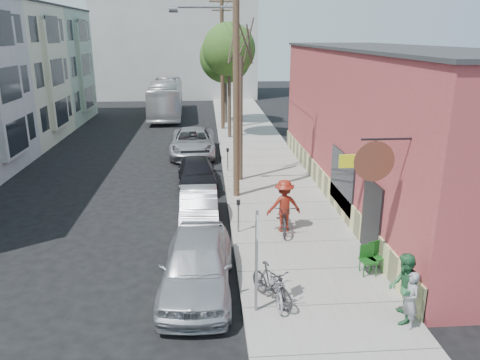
{
  "coord_description": "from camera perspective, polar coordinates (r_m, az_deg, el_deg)",
  "views": [
    {
      "loc": [
        1.14,
        -14.81,
        7.11
      ],
      "look_at": [
        2.46,
        3.09,
        1.5
      ],
      "focal_mm": 35.0,
      "sensor_mm": 36.0,
      "label": 1
    }
  ],
  "objects": [
    {
      "name": "ground",
      "position": [
        16.47,
        -7.86,
        -8.39
      ],
      "size": [
        120.0,
        120.0,
        0.0
      ],
      "primitive_type": "plane",
      "color": "black"
    },
    {
      "name": "sidewalk",
      "position": [
        26.93,
        2.56,
        2.19
      ],
      "size": [
        4.5,
        58.0,
        0.15
      ],
      "primitive_type": "cube",
      "color": "gray",
      "rests_on": "ground"
    },
    {
      "name": "cafe_building",
      "position": [
        21.64,
        17.23,
        6.44
      ],
      "size": [
        6.6,
        20.2,
        6.61
      ],
      "color": "#9E3A3E",
      "rests_on": "ground"
    },
    {
      "name": "end_cap_building",
      "position": [
        56.91,
        -7.68,
        16.08
      ],
      "size": [
        18.0,
        8.0,
        12.0
      ],
      "primitive_type": "cube",
      "color": "#AFAEA9",
      "rests_on": "ground"
    },
    {
      "name": "sign_post",
      "position": [
        11.98,
        2.03,
        -8.78
      ],
      "size": [
        0.07,
        0.45,
        2.8
      ],
      "color": "slate",
      "rests_on": "sidewalk"
    },
    {
      "name": "parking_meter_near",
      "position": [
        17.01,
        -0.2,
        -3.75
      ],
      "size": [
        0.14,
        0.14,
        1.24
      ],
      "color": "slate",
      "rests_on": "sidewalk"
    },
    {
      "name": "parking_meter_far",
      "position": [
        24.68,
        -1.51,
        2.97
      ],
      "size": [
        0.14,
        0.14,
        1.24
      ],
      "color": "slate",
      "rests_on": "sidewalk"
    },
    {
      "name": "utility_pole_near",
      "position": [
        20.02,
        -0.64,
        12.48
      ],
      "size": [
        3.57,
        0.28,
        10.0
      ],
      "color": "#503A28",
      "rests_on": "sidewalk"
    },
    {
      "name": "utility_pole_far",
      "position": [
        35.73,
        -2.18,
        14.5
      ],
      "size": [
        1.8,
        0.28,
        10.0
      ],
      "color": "#503A28",
      "rests_on": "sidewalk"
    },
    {
      "name": "tree_bare",
      "position": [
        22.73,
        0.03,
        7.32
      ],
      "size": [
        0.24,
        0.24,
        6.0
      ],
      "color": "#44392C",
      "rests_on": "sidewalk"
    },
    {
      "name": "tree_leafy_mid",
      "position": [
        32.58,
        -1.35,
        15.59
      ],
      "size": [
        3.56,
        3.56,
        7.77
      ],
      "color": "#44392C",
      "rests_on": "sidewalk"
    },
    {
      "name": "tree_leafy_far",
      "position": [
        38.31,
        -1.79,
        14.75
      ],
      "size": [
        4.11,
        4.11,
        7.3
      ],
      "color": "#44392C",
      "rests_on": "sidewalk"
    },
    {
      "name": "patio_chair_a",
      "position": [
        14.8,
        15.4,
        -9.46
      ],
      "size": [
        0.57,
        0.57,
        0.88
      ],
      "primitive_type": null,
      "rotation": [
        0.0,
        0.0,
        0.14
      ],
      "color": "#144816",
      "rests_on": "sidewalk"
    },
    {
      "name": "patio_chair_b",
      "position": [
        15.05,
        16.09,
        -9.05
      ],
      "size": [
        0.66,
        0.66,
        0.88
      ],
      "primitive_type": null,
      "rotation": [
        0.0,
        0.0,
        0.42
      ],
      "color": "#144816",
      "rests_on": "sidewalk"
    },
    {
      "name": "patron_grey",
      "position": [
        12.52,
        20.05,
        -13.58
      ],
      "size": [
        0.4,
        0.57,
        1.48
      ],
      "primitive_type": "imported",
      "rotation": [
        0.0,
        0.0,
        -1.49
      ],
      "color": "gray",
      "rests_on": "sidewalk"
    },
    {
      "name": "patron_green",
      "position": [
        12.62,
        19.32,
        -12.35
      ],
      "size": [
        0.96,
        1.07,
        1.83
      ],
      "primitive_type": "imported",
      "rotation": [
        0.0,
        0.0,
        -1.93
      ],
      "color": "#2A693C",
      "rests_on": "sidewalk"
    },
    {
      "name": "cyclist",
      "position": [
        17.15,
        5.38,
        -3.12
      ],
      "size": [
        1.34,
        0.87,
        1.96
      ],
      "primitive_type": "imported",
      "rotation": [
        0.0,
        0.0,
        3.26
      ],
      "color": "maroon",
      "rests_on": "sidewalk"
    },
    {
      "name": "cyclist_bike",
      "position": [
        17.31,
        5.34,
        -4.44
      ],
      "size": [
        0.93,
        2.18,
        1.11
      ],
      "primitive_type": "imported",
      "rotation": [
        0.0,
        0.0,
        -0.09
      ],
      "color": "black",
      "rests_on": "sidewalk"
    },
    {
      "name": "parked_bike_a",
      "position": [
        12.91,
        3.89,
        -12.55
      ],
      "size": [
        1.3,
        1.79,
        1.06
      ],
      "primitive_type": "imported",
      "rotation": [
        0.0,
        0.0,
        0.51
      ],
      "color": "black",
      "rests_on": "sidewalk"
    },
    {
      "name": "parked_bike_b",
      "position": [
        12.96,
        4.49,
        -12.84
      ],
      "size": [
        0.65,
        1.74,
        0.9
      ],
      "primitive_type": "imported",
      "rotation": [
        0.0,
        0.0,
        0.03
      ],
      "color": "gray",
      "rests_on": "sidewalk"
    },
    {
      "name": "car_0",
      "position": [
        13.57,
        -5.27,
        -10.24
      ],
      "size": [
        2.24,
        5.03,
        1.68
      ],
      "primitive_type": "imported",
      "rotation": [
        0.0,
        0.0,
        -0.05
      ],
      "color": "#AFB0B7",
      "rests_on": "ground"
    },
    {
      "name": "car_1",
      "position": [
        18.23,
        -5.03,
        -3.37
      ],
      "size": [
        1.5,
        4.14,
        1.36
      ],
      "primitive_type": "imported",
      "rotation": [
        0.0,
        0.0,
        0.01
      ],
      "color": "#A2A2AA",
      "rests_on": "ground"
    },
    {
      "name": "car_2",
      "position": [
        22.79,
        -5.27,
        0.81
      ],
      "size": [
        2.07,
        4.57,
        1.3
      ],
      "primitive_type": "imported",
      "rotation": [
        0.0,
        0.0,
        0.06
      ],
      "color": "black",
      "rests_on": "ground"
    },
    {
      "name": "car_3",
      "position": [
        28.79,
        -5.78,
        4.59
      ],
      "size": [
        2.66,
        5.74,
        1.59
      ],
      "primitive_type": "imported",
      "rotation": [
        0.0,
        0.0,
        0.0
      ],
      "color": "#A0A0A7",
      "rests_on": "ground"
    },
    {
      "name": "bus",
      "position": [
        43.16,
        -9.0,
        9.79
      ],
      "size": [
        3.02,
        11.48,
        3.18
      ],
      "primitive_type": "imported",
      "rotation": [
        0.0,
        0.0,
        0.03
      ],
      "color": "silver",
      "rests_on": "ground"
    }
  ]
}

